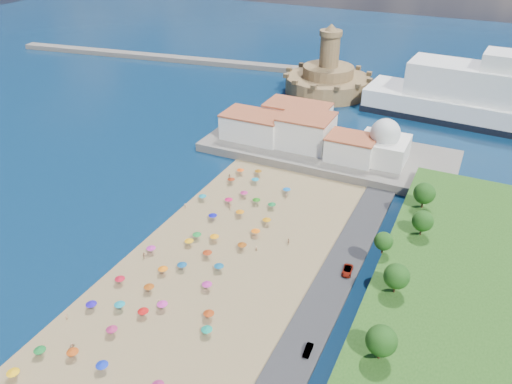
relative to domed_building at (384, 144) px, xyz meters
The scene contains 11 objects.
ground 77.60m from the domed_building, 112.91° to the right, with size 700.00×700.00×0.00m, color #071938.
terrace 21.44m from the domed_building, behind, with size 90.00×36.00×3.00m, color #59544C.
jetty 56.51m from the domed_building, 138.62° to the left, with size 18.00×70.00×2.40m, color #59544C.
breakwater 162.43m from the domed_building, 149.64° to the left, with size 200.00×7.00×2.60m, color #59544C.
waterfront_buildings 33.17m from the domed_building, behind, with size 57.00×29.00×11.00m.
domed_building is the anchor object (origin of this frame).
fortress 79.11m from the domed_building, 122.08° to the left, with size 40.00×40.00×32.40m.
beach_parasols 88.13m from the domed_building, 110.86° to the right, with size 31.66×116.60×2.20m.
beachgoers 76.19m from the domed_building, 115.02° to the right, with size 35.92×88.79×1.89m.
parked_cars 79.81m from the domed_building, 85.67° to the right, with size 2.80×54.58×1.38m.
hillside_trees 76.85m from the domed_building, 76.00° to the right, with size 12.20×104.37×7.70m.
Camera 1 is at (57.07, -86.36, 80.13)m, focal length 35.00 mm.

